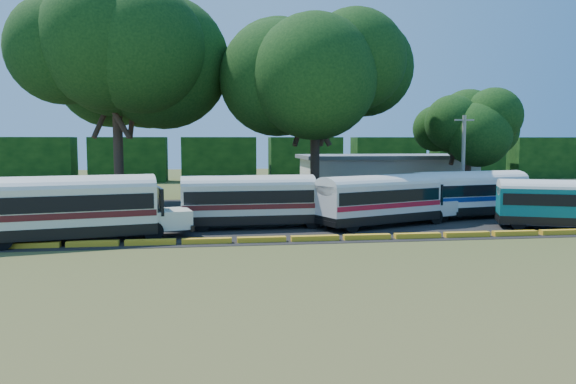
{
  "coord_description": "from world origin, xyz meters",
  "views": [
    {
      "loc": [
        -1.32,
        -29.52,
        5.65
      ],
      "look_at": [
        3.68,
        6.0,
        2.3
      ],
      "focal_mm": 35.0,
      "sensor_mm": 36.0,
      "label": 1
    }
  ],
  "objects": [
    {
      "name": "utility_pole",
      "position": [
        18.71,
        12.73,
        3.9
      ],
      "size": [
        1.6,
        0.3,
        7.58
      ],
      "color": "gray",
      "rests_on": "ground"
    },
    {
      "name": "bus_teal",
      "position": [
        21.0,
        2.79,
        1.8
      ],
      "size": [
        9.73,
        5.76,
        3.14
      ],
      "rotation": [
        0.0,
        0.0,
        -0.39
      ],
      "color": "black",
      "rests_on": "ground"
    },
    {
      "name": "curb",
      "position": [
        -0.0,
        1.0,
        0.15
      ],
      "size": [
        53.7,
        0.45,
        0.3
      ],
      "color": "gold",
      "rests_on": "ground"
    },
    {
      "name": "bus_white_blue",
      "position": [
        17.42,
        8.53,
        1.93
      ],
      "size": [
        10.67,
        4.57,
        3.41
      ],
      "rotation": [
        0.0,
        0.0,
        0.2
      ],
      "color": "black",
      "rests_on": "ground"
    },
    {
      "name": "tree_center",
      "position": [
        7.76,
        18.29,
        11.4
      ],
      "size": [
        12.98,
        12.98,
        16.19
      ],
      "color": "#35231A",
      "rests_on": "ground"
    },
    {
      "name": "bus_cream_east",
      "position": [
        1.33,
        6.14,
        1.92
      ],
      "size": [
        10.44,
        2.95,
        3.4
      ],
      "rotation": [
        0.0,
        0.0,
        0.04
      ],
      "color": "black",
      "rests_on": "ground"
    },
    {
      "name": "bus_red",
      "position": [
        -12.8,
        9.22,
        1.68
      ],
      "size": [
        9.17,
        4.4,
        2.93
      ],
      "rotation": [
        0.0,
        0.0,
        -0.26
      ],
      "color": "black",
      "rests_on": "ground"
    },
    {
      "name": "ground",
      "position": [
        0.0,
        0.0,
        0.0
      ],
      "size": [
        160.0,
        160.0,
        0.0
      ],
      "primitive_type": "plane",
      "color": "#36511B",
      "rests_on": "ground"
    },
    {
      "name": "tree_east",
      "position": [
        23.09,
        21.16,
        7.48
      ],
      "size": [
        7.87,
        7.87,
        10.43
      ],
      "color": "#35231A",
      "rests_on": "ground"
    },
    {
      "name": "bus_cream_west",
      "position": [
        -8.73,
        2.44,
        2.09
      ],
      "size": [
        11.59,
        5.11,
        3.7
      ],
      "rotation": [
        0.0,
        0.0,
        0.22
      ],
      "color": "black",
      "rests_on": "ground"
    },
    {
      "name": "tree_west",
      "position": [
        -8.82,
        18.85,
        12.8
      ],
      "size": [
        14.42,
        14.42,
        18.12
      ],
      "color": "#35231A",
      "rests_on": "ground"
    },
    {
      "name": "terminal_building",
      "position": [
        18.0,
        30.0,
        2.03
      ],
      "size": [
        19.0,
        9.0,
        4.0
      ],
      "color": "beige",
      "rests_on": "ground"
    },
    {
      "name": "treeline_backdrop",
      "position": [
        0.0,
        48.0,
        3.0
      ],
      "size": [
        130.0,
        4.0,
        6.0
      ],
      "color": "black",
      "rests_on": "ground"
    },
    {
      "name": "asphalt_strip",
      "position": [
        1.0,
        12.0,
        0.01
      ],
      "size": [
        64.0,
        24.0,
        0.02
      ],
      "primitive_type": "cube",
      "color": "black",
      "rests_on": "ground"
    },
    {
      "name": "bus_white_red",
      "position": [
        9.76,
        5.57,
        1.91
      ],
      "size": [
        10.48,
        6.13,
        3.38
      ],
      "rotation": [
        0.0,
        0.0,
        0.38
      ],
      "color": "black",
      "rests_on": "ground"
    }
  ]
}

